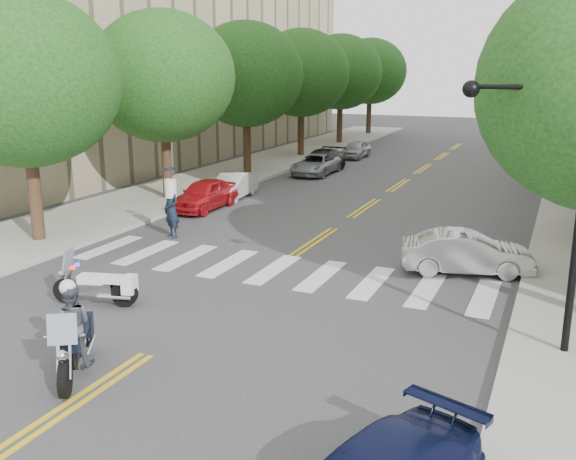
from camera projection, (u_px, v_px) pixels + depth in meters
The scene contains 18 objects.
ground at pixel (146, 355), 13.72m from camera, with size 140.00×140.00×0.00m, color #38383A.
sidewalk_left at pixel (237, 172), 36.92m from camera, with size 5.00×60.00×0.15m, color #9E9991.
tree_l_0 at pixel (24, 80), 21.08m from camera, with size 6.40×6.40×8.45m.
tree_l_1 at pixel (163, 77), 28.18m from camera, with size 6.40×6.40×8.45m.
tree_l_2 at pixel (246, 75), 35.29m from camera, with size 6.40×6.40×8.45m.
tree_l_3 at pixel (301, 73), 42.39m from camera, with size 6.40×6.40×8.45m.
tree_l_4 at pixel (341, 72), 49.50m from camera, with size 6.40×6.40×8.45m.
tree_l_5 at pixel (370, 71), 56.60m from camera, with size 6.40×6.40×8.45m.
traffic_signal_pole at pixel (557, 183), 12.92m from camera, with size 2.82×0.42×6.00m.
motorcycle_police at pixel (72, 332), 12.74m from camera, with size 1.52×2.22×2.00m.
motorcycle_parked at pixel (102, 286), 16.49m from camera, with size 2.24×0.92×1.47m.
officer_standing at pixel (171, 210), 22.93m from camera, with size 0.74×0.49×2.04m, color #151E31.
convertible at pixel (467, 253), 19.02m from camera, with size 1.33×3.81×1.26m, color #B3B3B5.
parked_car_a at pixel (204, 194), 27.53m from camera, with size 1.55×3.86×1.31m, color red.
parked_car_b at pixel (232, 186), 29.81m from camera, with size 1.24×3.57×1.18m, color silver.
parked_car_c at pixel (316, 164), 36.46m from camera, with size 1.91×4.14×1.15m, color #93969A.
parked_car_d at pixel (322, 161), 37.33m from camera, with size 1.80×4.43×1.29m, color black.
parked_car_e at pixel (356, 149), 43.08m from camera, with size 1.38×3.44×1.17m, color #ABABB1.
Camera 1 is at (7.83, -10.36, 6.01)m, focal length 40.00 mm.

